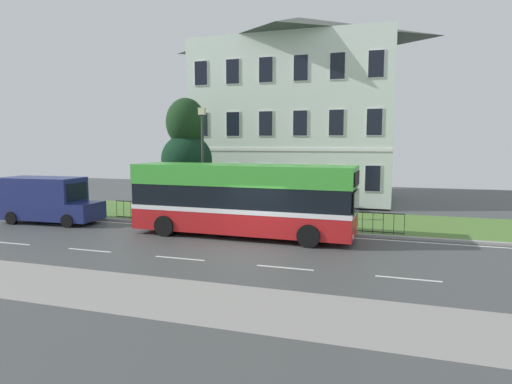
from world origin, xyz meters
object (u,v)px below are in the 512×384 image
at_px(georgian_townhouse, 298,109).
at_px(white_panel_van, 47,199).
at_px(single_decker_bus, 242,199).
at_px(street_lamp_post, 203,156).
at_px(evergreen_tree, 186,169).

height_order(georgian_townhouse, white_panel_van, georgian_townhouse).
bearing_deg(georgian_townhouse, single_decker_bus, -88.04).
height_order(single_decker_bus, street_lamp_post, street_lamp_post).
bearing_deg(single_decker_bus, street_lamp_post, 142.40).
distance_m(georgian_townhouse, single_decker_bus, 15.09).
relative_size(georgian_townhouse, white_panel_van, 2.64).
distance_m(single_decker_bus, street_lamp_post, 4.37).
xyz_separation_m(georgian_townhouse, single_decker_bus, (0.49, -14.18, -5.13)).
bearing_deg(evergreen_tree, georgian_townhouse, 58.60).
bearing_deg(street_lamp_post, evergreen_tree, 129.14).
bearing_deg(street_lamp_post, single_decker_bus, -38.85).
relative_size(georgian_townhouse, evergreen_tree, 2.00).
height_order(georgian_townhouse, evergreen_tree, georgian_townhouse).
bearing_deg(single_decker_bus, white_panel_van, -178.98).
xyz_separation_m(single_decker_bus, white_panel_van, (-11.11, 0.04, -0.48)).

